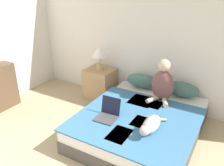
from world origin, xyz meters
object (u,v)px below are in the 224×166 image
pillow_near (142,81)px  cat_tabby (151,125)px  laptop_open (108,114)px  pillow_far (182,89)px  nightstand (100,83)px  person_sitting (163,83)px  bed (141,124)px  table_lamp (100,53)px

pillow_near → cat_tabby: pillow_near is taller
pillow_near → cat_tabby: size_ratio=0.92×
laptop_open → pillow_far: bearing=56.0°
pillow_near → nightstand: 0.86m
pillow_near → person_sitting: 0.56m
laptop_open → bed: bearing=41.8°
pillow_far → table_lamp: 1.57m
laptop_open → table_lamp: bearing=124.4°
pillow_far → laptop_open: 1.36m
person_sitting → pillow_far: bearing=49.2°
pillow_near → nightstand: bearing=-174.5°
pillow_near → person_sitting: person_sitting is taller
pillow_near → person_sitting: bearing=-31.3°
cat_tabby → nightstand: size_ratio=1.04×
pillow_near → cat_tabby: (0.63, -1.18, -0.03)m
pillow_far → nightstand: size_ratio=0.96×
pillow_far → bed: bearing=-113.5°
laptop_open → pillow_near: bearing=87.2°
nightstand → table_lamp: (0.02, -0.01, 0.62)m
cat_tabby → person_sitting: bearing=-167.7°
person_sitting → cat_tabby: person_sitting is taller
bed → nightstand: bearing=148.3°
nightstand → table_lamp: size_ratio=1.25×
person_sitting → nightstand: bearing=171.1°
cat_tabby → table_lamp: bearing=-125.3°
person_sitting → cat_tabby: 0.93m
bed → cat_tabby: size_ratio=3.18×
bed → nightstand: nightstand is taller
bed → pillow_far: (0.35, 0.81, 0.31)m
cat_tabby → table_lamp: (-1.44, 1.08, 0.44)m
cat_tabby → nightstand: nightstand is taller
bed → pillow_near: (-0.35, 0.81, 0.31)m
cat_tabby → table_lamp: table_lamp is taller
cat_tabby → laptop_open: 0.64m
pillow_near → table_lamp: bearing=-173.5°
laptop_open → person_sitting: bearing=59.4°
pillow_near → laptop_open: bearing=-90.4°
nightstand → bed: bearing=-31.7°
person_sitting → laptop_open: (-0.47, -0.88, -0.23)m
cat_tabby → pillow_near: bearing=-150.1°
cat_tabby → bed: bearing=-141.2°
pillow_near → laptop_open: (-0.01, -1.16, -0.07)m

